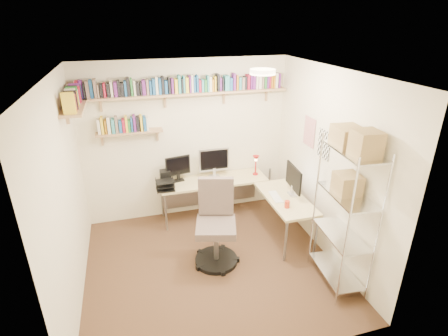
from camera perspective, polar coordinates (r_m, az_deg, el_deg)
The scene contains 6 objects.
ground at distance 4.84m, azimuth -2.11°, elevation -15.55°, with size 3.20×3.20×0.00m, color #452D1D.
room_shell at distance 4.05m, azimuth -2.37°, elevation 1.77°, with size 3.24×3.04×2.52m.
wall_shelves at distance 5.07m, azimuth -10.98°, elevation 11.51°, with size 3.12×1.09×0.80m.
corner_desk at distance 5.40m, azimuth 0.10°, elevation -2.80°, with size 2.03×1.72×1.14m.
office_chair at distance 4.66m, azimuth -1.30°, elevation -9.88°, with size 0.62×0.64×1.14m.
wire_rack at distance 4.07m, azimuth 19.92°, elevation -1.00°, with size 0.46×0.82×2.01m.
Camera 1 is at (-0.87, -3.65, 3.05)m, focal length 28.00 mm.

